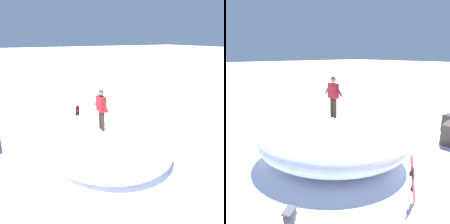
{
  "view_description": "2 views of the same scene",
  "coord_description": "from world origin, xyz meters",
  "views": [
    {
      "loc": [
        -5.38,
        3.18,
        5.29
      ],
      "look_at": [
        0.46,
        0.22,
        2.38
      ],
      "focal_mm": 26.56,
      "sensor_mm": 36.0,
      "label": 1
    },
    {
      "loc": [
        6.66,
        -4.14,
        4.38
      ],
      "look_at": [
        0.27,
        1.04,
        1.96
      ],
      "focal_mm": 31.67,
      "sensor_mm": 36.0,
      "label": 2
    }
  ],
  "objects": [
    {
      "name": "ground",
      "position": [
        0.0,
        0.0,
        0.0
      ],
      "size": [
        240.0,
        240.0,
        0.0
      ],
      "primitive_type": "plane",
      "color": "white"
    },
    {
      "name": "snow_mound",
      "position": [
        0.59,
        0.51,
        0.89
      ],
      "size": [
        7.81,
        7.84,
        1.77
      ],
      "primitive_type": "ellipsoid",
      "rotation": [
        0.0,
        0.0,
        0.8
      ],
      "color": "white",
      "rests_on": "ground"
    },
    {
      "name": "snowboarder_standing",
      "position": [
        0.26,
        0.8,
        2.82
      ],
      "size": [
        1.04,
        0.27,
        1.74
      ],
      "color": "black",
      "rests_on": "snow_mound"
    },
    {
      "name": "snowboard_primary_upright",
      "position": [
        4.09,
        0.84,
        0.8
      ],
      "size": [
        0.36,
        0.37,
        1.55
      ],
      "color": "red",
      "rests_on": "ground"
    },
    {
      "name": "backpack_near",
      "position": [
        2.51,
        -2.44,
        0.22
      ],
      "size": [
        0.58,
        0.69,
        0.42
      ],
      "color": "#4C4C51",
      "rests_on": "ground"
    }
  ]
}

